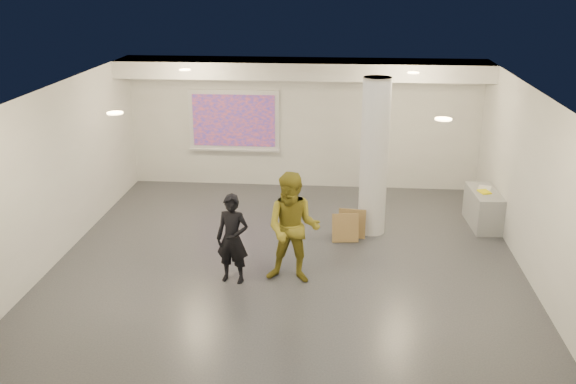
# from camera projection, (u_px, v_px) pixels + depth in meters

# --- Properties ---
(floor) EXTENTS (8.00, 9.00, 0.01)m
(floor) POSITION_uv_depth(u_px,v_px,m) (286.00, 269.00, 10.92)
(floor) COLOR #33353B
(floor) RESTS_ON ground
(ceiling) EXTENTS (8.00, 9.00, 0.01)m
(ceiling) POSITION_uv_depth(u_px,v_px,m) (286.00, 94.00, 9.94)
(ceiling) COLOR white
(ceiling) RESTS_ON floor
(wall_back) EXTENTS (8.00, 0.01, 3.00)m
(wall_back) POSITION_uv_depth(u_px,v_px,m) (303.00, 123.00, 14.67)
(wall_back) COLOR silver
(wall_back) RESTS_ON floor
(wall_front) EXTENTS (8.00, 0.01, 3.00)m
(wall_front) POSITION_uv_depth(u_px,v_px,m) (244.00, 333.00, 6.19)
(wall_front) COLOR silver
(wall_front) RESTS_ON floor
(wall_left) EXTENTS (0.01, 9.00, 3.00)m
(wall_left) POSITION_uv_depth(u_px,v_px,m) (49.00, 179.00, 10.76)
(wall_left) COLOR silver
(wall_left) RESTS_ON floor
(wall_right) EXTENTS (0.01, 9.00, 3.00)m
(wall_right) POSITION_uv_depth(u_px,v_px,m) (538.00, 192.00, 10.10)
(wall_right) COLOR silver
(wall_right) RESTS_ON floor
(soffit_band) EXTENTS (8.00, 1.10, 0.36)m
(soffit_band) POSITION_uv_depth(u_px,v_px,m) (302.00, 69.00, 13.72)
(soffit_band) COLOR silver
(soffit_band) RESTS_ON ceiling
(downlight_nw) EXTENTS (0.22, 0.22, 0.02)m
(downlight_nw) POSITION_uv_depth(u_px,v_px,m) (185.00, 70.00, 12.48)
(downlight_nw) COLOR #F5CF8C
(downlight_nw) RESTS_ON ceiling
(downlight_ne) EXTENTS (0.22, 0.22, 0.02)m
(downlight_ne) POSITION_uv_depth(u_px,v_px,m) (413.00, 73.00, 12.12)
(downlight_ne) COLOR #F5CF8C
(downlight_ne) RESTS_ON ceiling
(downlight_sw) EXTENTS (0.22, 0.22, 0.02)m
(downlight_sw) POSITION_uv_depth(u_px,v_px,m) (115.00, 113.00, 8.71)
(downlight_sw) COLOR #F5CF8C
(downlight_sw) RESTS_ON ceiling
(downlight_se) EXTENTS (0.22, 0.22, 0.02)m
(downlight_se) POSITION_uv_depth(u_px,v_px,m) (443.00, 119.00, 8.35)
(downlight_se) COLOR #F5CF8C
(downlight_se) RESTS_ON ceiling
(column) EXTENTS (0.52, 0.52, 3.00)m
(column) POSITION_uv_depth(u_px,v_px,m) (374.00, 157.00, 12.00)
(column) COLOR silver
(column) RESTS_ON floor
(projection_screen) EXTENTS (2.10, 0.13, 1.42)m
(projection_screen) POSITION_uv_depth(u_px,v_px,m) (234.00, 121.00, 14.74)
(projection_screen) COLOR white
(projection_screen) RESTS_ON wall_back
(credenza) EXTENTS (0.58, 1.26, 0.72)m
(credenza) POSITION_uv_depth(u_px,v_px,m) (483.00, 208.00, 12.68)
(credenza) COLOR gray
(credenza) RESTS_ON floor
(papers_stack) EXTENTS (0.32, 0.36, 0.02)m
(papers_stack) POSITION_uv_depth(u_px,v_px,m) (485.00, 188.00, 12.72)
(papers_stack) COLOR white
(papers_stack) RESTS_ON credenza
(postit_pad) EXTENTS (0.25, 0.30, 0.03)m
(postit_pad) POSITION_uv_depth(u_px,v_px,m) (484.00, 192.00, 12.49)
(postit_pad) COLOR #FFF106
(postit_pad) RESTS_ON credenza
(cardboard_back) EXTENTS (0.52, 0.18, 0.56)m
(cardboard_back) POSITION_uv_depth(u_px,v_px,m) (352.00, 223.00, 12.13)
(cardboard_back) COLOR olive
(cardboard_back) RESTS_ON floor
(cardboard_front) EXTENTS (0.51, 0.22, 0.54)m
(cardboard_front) POSITION_uv_depth(u_px,v_px,m) (345.00, 228.00, 11.95)
(cardboard_front) COLOR olive
(cardboard_front) RESTS_ON floor
(woman) EXTENTS (0.60, 0.45, 1.48)m
(woman) POSITION_uv_depth(u_px,v_px,m) (233.00, 239.00, 10.27)
(woman) COLOR black
(woman) RESTS_ON floor
(man) EXTENTS (0.96, 0.78, 1.84)m
(man) POSITION_uv_depth(u_px,v_px,m) (293.00, 228.00, 10.22)
(man) COLOR olive
(man) RESTS_ON floor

